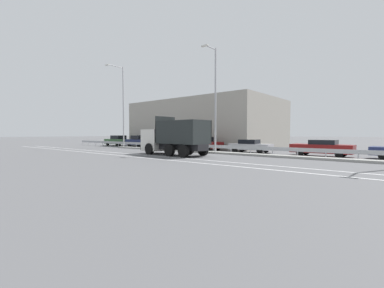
% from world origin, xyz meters
% --- Properties ---
extents(ground_plane, '(320.00, 320.00, 0.00)m').
position_xyz_m(ground_plane, '(0.00, 0.00, 0.00)').
color(ground_plane, '#565659').
extents(lane_strip_0, '(57.24, 0.16, 0.01)m').
position_xyz_m(lane_strip_0, '(-1.91, -3.61, 0.00)').
color(lane_strip_0, silver).
rests_on(lane_strip_0, ground_plane).
extents(lane_strip_1, '(57.24, 0.16, 0.01)m').
position_xyz_m(lane_strip_1, '(-1.91, -5.31, 0.00)').
color(lane_strip_1, silver).
rests_on(lane_strip_1, ground_plane).
extents(median_island, '(31.48, 1.10, 0.18)m').
position_xyz_m(median_island, '(0.00, 2.16, 0.09)').
color(median_island, gray).
rests_on(median_island, ground_plane).
extents(median_guardrail, '(57.24, 0.09, 0.78)m').
position_xyz_m(median_guardrail, '(-0.00, 3.03, 0.57)').
color(median_guardrail, '#9EA0A5').
rests_on(median_guardrail, ground_plane).
extents(dump_truck, '(7.12, 3.03, 3.52)m').
position_xyz_m(dump_truck, '(-2.76, -1.76, 1.24)').
color(dump_truck, silver).
rests_on(dump_truck, ground_plane).
extents(median_road_sign, '(0.84, 0.16, 2.26)m').
position_xyz_m(median_road_sign, '(-7.62, 2.16, 1.23)').
color(median_road_sign, white).
rests_on(median_road_sign, ground_plane).
extents(street_lamp_0, '(0.71, 2.62, 10.90)m').
position_xyz_m(street_lamp_0, '(-15.36, 2.04, 6.00)').
color(street_lamp_0, '#ADADB2').
rests_on(street_lamp_0, ground_plane).
extents(street_lamp_1, '(0.70, 1.94, 10.11)m').
position_xyz_m(street_lamp_1, '(-0.10, 1.91, 5.52)').
color(street_lamp_1, '#ADADB2').
rests_on(street_lamp_1, ground_plane).
extents(parked_car_0, '(4.83, 2.18, 1.64)m').
position_xyz_m(parked_car_0, '(-21.37, 5.33, 0.81)').
color(parked_car_0, '#335B33').
rests_on(parked_car_0, ground_plane).
extents(parked_car_1, '(4.37, 1.92, 1.67)m').
position_xyz_m(parked_car_1, '(-15.96, 5.27, 0.82)').
color(parked_car_1, navy).
rests_on(parked_car_1, ground_plane).
extents(parked_car_2, '(4.67, 1.95, 1.36)m').
position_xyz_m(parked_car_2, '(-10.35, 5.48, 0.69)').
color(parked_car_2, navy).
rests_on(parked_car_2, ground_plane).
extents(parked_car_3, '(4.56, 2.11, 1.54)m').
position_xyz_m(parked_car_3, '(-3.86, 5.10, 0.77)').
color(parked_car_3, maroon).
rests_on(parked_car_3, ground_plane).
extents(parked_car_4, '(4.37, 2.07, 1.33)m').
position_xyz_m(parked_car_4, '(1.92, 5.32, 0.69)').
color(parked_car_4, '#A3A3A8').
rests_on(parked_car_4, ground_plane).
extents(parked_car_5, '(4.85, 1.85, 1.41)m').
position_xyz_m(parked_car_5, '(8.63, 5.23, 0.73)').
color(parked_car_5, maroon).
rests_on(parked_car_5, ground_plane).
extents(background_building_0, '(20.93, 13.28, 6.72)m').
position_xyz_m(background_building_0, '(-9.57, 13.18, 3.36)').
color(background_building_0, gray).
rests_on(background_building_0, ground_plane).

